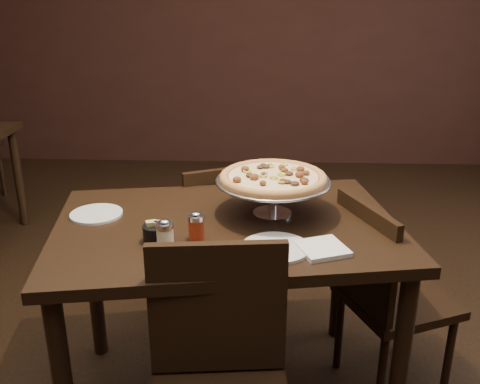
{
  "coord_description": "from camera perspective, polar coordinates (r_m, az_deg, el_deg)",
  "views": [
    {
      "loc": [
        0.2,
        -1.9,
        1.69
      ],
      "look_at": [
        0.11,
        0.06,
        0.95
      ],
      "focal_mm": 40.0,
      "sensor_mm": 36.0,
      "label": 1
    }
  ],
  "objects": [
    {
      "name": "chair_far",
      "position": [
        2.8,
        -2.38,
        -4.72
      ],
      "size": [
        0.55,
        0.55,
        0.9
      ],
      "rotation": [
        0.0,
        0.0,
        3.56
      ],
      "color": "black",
      "rests_on": "ground"
    },
    {
      "name": "serving_spatula",
      "position": [
        2.05,
        1.28,
        0.58
      ],
      "size": [
        0.17,
        0.17,
        0.03
      ],
      "rotation": [
        0.0,
        0.0,
        -0.54
      ],
      "color": "silver",
      "rests_on": "pizza_stand"
    },
    {
      "name": "plate_left",
      "position": [
        2.25,
        -15.07,
        -2.28
      ],
      "size": [
        0.21,
        0.21,
        0.01
      ],
      "primitive_type": "cylinder",
      "color": "silver",
      "rests_on": "dining_table"
    },
    {
      "name": "room",
      "position": [
        1.95,
        -1.55,
        12.15
      ],
      "size": [
        6.04,
        7.04,
        2.84
      ],
      "color": "black",
      "rests_on": "ground"
    },
    {
      "name": "chair_side",
      "position": [
        2.4,
        15.13,
        -10.11
      ],
      "size": [
        0.55,
        0.55,
        0.9
      ],
      "rotation": [
        0.0,
        0.0,
        1.97
      ],
      "color": "black",
      "rests_on": "ground"
    },
    {
      "name": "pepper_flake_shaker",
      "position": [
        1.96,
        -4.69,
        -3.68
      ],
      "size": [
        0.06,
        0.06,
        0.11
      ],
      "color": "maroon",
      "rests_on": "dining_table"
    },
    {
      "name": "dining_table",
      "position": [
        2.15,
        -1.4,
        -6.01
      ],
      "size": [
        1.47,
        1.1,
        0.84
      ],
      "rotation": [
        0.0,
        0.0,
        0.16
      ],
      "color": "black",
      "rests_on": "ground"
    },
    {
      "name": "napkin_stack",
      "position": [
        1.91,
        8.75,
        -5.98
      ],
      "size": [
        0.2,
        0.2,
        0.02
      ],
      "primitive_type": "cube",
      "rotation": [
        0.0,
        0.0,
        0.36
      ],
      "color": "white",
      "rests_on": "dining_table"
    },
    {
      "name": "packet_caddy",
      "position": [
        1.97,
        -8.9,
        -4.28
      ],
      "size": [
        0.1,
        0.1,
        0.08
      ],
      "rotation": [
        0.0,
        0.0,
        0.37
      ],
      "color": "black",
      "rests_on": "dining_table"
    },
    {
      "name": "parmesan_shaker",
      "position": [
        1.9,
        -8.0,
        -4.54
      ],
      "size": [
        0.06,
        0.06,
        0.11
      ],
      "color": "#F8F0C1",
      "rests_on": "dining_table"
    },
    {
      "name": "plate_near",
      "position": [
        1.9,
        3.81,
        -5.95
      ],
      "size": [
        0.25,
        0.25,
        0.01
      ],
      "primitive_type": "cylinder",
      "color": "silver",
      "rests_on": "dining_table"
    },
    {
      "name": "pizza_stand",
      "position": [
        2.13,
        3.55,
        1.48
      ],
      "size": [
        0.46,
        0.46,
        0.19
      ],
      "color": "silver",
      "rests_on": "dining_table"
    }
  ]
}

